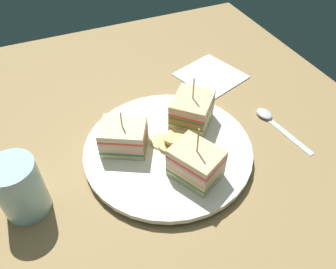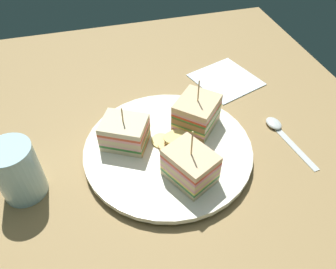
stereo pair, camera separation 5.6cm
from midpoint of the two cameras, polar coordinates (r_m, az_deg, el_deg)
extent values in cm
cube|color=#95784A|center=(59.98, 2.67, -3.99)|extent=(102.27, 86.75, 1.80)
cylinder|color=white|center=(59.00, 2.71, -3.16)|extent=(18.33, 18.33, 0.81)
cylinder|color=white|center=(58.34, 2.74, -2.57)|extent=(29.56, 29.56, 0.99)
cube|color=#D7C285|center=(61.91, 7.42, 1.85)|extent=(9.99, 9.95, 1.10)
cube|color=#9E7242|center=(59.38, 6.06, -0.29)|extent=(4.64, 4.90, 1.10)
cube|color=pink|center=(61.39, 7.48, 2.37)|extent=(9.99, 9.95, 0.43)
cube|color=#E1D05C|center=(61.10, 7.52, 2.67)|extent=(9.99, 9.95, 0.43)
cube|color=#428138|center=(60.82, 7.56, 2.97)|extent=(9.99, 9.95, 0.43)
cube|color=beige|center=(60.31, 7.63, 3.51)|extent=(9.99, 9.95, 1.10)
cube|color=#9E7242|center=(57.72, 6.24, 1.38)|extent=(4.64, 4.90, 1.10)
cube|color=#477C31|center=(59.81, 7.69, 4.06)|extent=(9.99, 9.95, 0.43)
cube|color=red|center=(59.54, 7.73, 4.37)|extent=(9.99, 9.95, 0.43)
cube|color=#E09FA0|center=(59.26, 7.77, 4.69)|extent=(9.99, 9.95, 0.43)
cube|color=#E1BC8C|center=(58.77, 7.84, 5.26)|extent=(9.99, 9.95, 1.10)
cylinder|color=tan|center=(57.10, 8.11, 7.35)|extent=(0.24, 0.24, 4.32)
cube|color=beige|center=(58.40, -4.63, -1.21)|extent=(8.79, 9.44, 0.99)
cube|color=#B2844C|center=(57.67, -1.11, -1.79)|extent=(5.28, 3.00, 0.99)
cube|color=#397E2F|center=(57.86, -4.68, -0.70)|extent=(8.79, 9.44, 0.52)
cube|color=#E5A597|center=(57.49, -4.70, -0.34)|extent=(8.79, 9.44, 0.52)
cube|color=#DEB78A|center=(56.96, -4.75, 0.20)|extent=(8.79, 9.44, 0.99)
cube|color=#9E7242|center=(56.21, -1.14, -0.38)|extent=(5.28, 3.00, 0.99)
cube|color=pink|center=(56.44, -4.79, 0.74)|extent=(8.79, 9.44, 0.52)
cube|color=#D64A29|center=(56.08, -4.82, 1.12)|extent=(8.79, 9.44, 0.52)
cube|color=beige|center=(55.56, -4.87, 1.68)|extent=(8.79, 9.44, 0.99)
cylinder|color=tan|center=(54.22, -5.00, 3.21)|extent=(0.24, 0.24, 3.00)
cube|color=beige|center=(53.54, 6.75, -7.14)|extent=(9.37, 8.64, 1.00)
cube|color=#9E7242|center=(55.00, 3.91, -4.95)|extent=(2.89, 5.22, 1.00)
cube|color=#3D8341|center=(52.94, 6.82, -6.64)|extent=(9.37, 8.64, 0.52)
cube|color=#E7C354|center=(52.53, 6.87, -6.28)|extent=(9.37, 8.64, 0.52)
cube|color=pink|center=(52.13, 6.92, -5.92)|extent=(9.37, 8.64, 0.52)
cube|color=beige|center=(51.54, 6.99, -5.38)|extent=(9.37, 8.64, 1.00)
cube|color=#B2844C|center=(53.06, 4.04, -3.16)|extent=(2.89, 5.22, 1.00)
cube|color=pink|center=(50.96, 7.06, -4.84)|extent=(9.37, 8.64, 0.52)
cube|color=red|center=(50.57, 7.11, -4.45)|extent=(9.37, 8.64, 0.52)
cube|color=beige|center=(50.00, 7.19, -3.88)|extent=(9.37, 8.64, 1.00)
cylinder|color=tan|center=(47.93, 7.49, -1.67)|extent=(0.24, 0.24, 4.63)
cylinder|color=#EAD377|center=(58.53, 1.53, -1.19)|extent=(4.83, 4.83, 0.57)
cylinder|color=#E8BD71|center=(57.36, 3.04, -1.82)|extent=(5.08, 5.09, 0.88)
cylinder|color=#EACE80|center=(57.33, 4.49, -1.06)|extent=(5.04, 5.04, 0.79)
cylinder|color=#E0C96E|center=(56.52, 3.93, -1.01)|extent=(3.71, 3.70, 0.82)
cube|color=silver|center=(65.28, 23.60, -2.40)|extent=(11.08, 2.69, 0.25)
ellipsoid|color=silver|center=(68.18, 20.03, 1.72)|extent=(3.95, 3.08, 1.00)
cube|color=white|center=(77.46, 12.01, 9.23)|extent=(16.42, 16.22, 0.50)
cylinder|color=#AAD5E4|center=(54.15, -21.92, -6.08)|extent=(6.83, 6.83, 9.85)
cylinder|color=brown|center=(56.49, -21.06, -8.12)|extent=(6.28, 6.28, 3.53)
camera|label=1|loc=(0.03, -87.13, 2.85)|focal=35.32mm
camera|label=2|loc=(0.03, 92.87, -2.85)|focal=35.32mm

